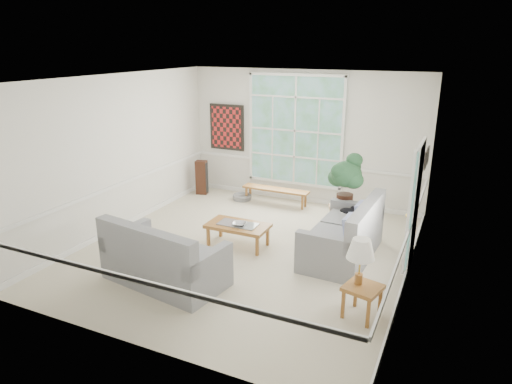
% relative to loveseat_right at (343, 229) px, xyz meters
% --- Properties ---
extents(floor, '(5.50, 6.00, 0.01)m').
position_rel_loveseat_right_xyz_m(floor, '(-1.61, -0.47, -0.52)').
color(floor, beige).
rests_on(floor, ground).
extents(ceiling, '(5.50, 6.00, 0.02)m').
position_rel_loveseat_right_xyz_m(ceiling, '(-1.61, -0.47, 2.49)').
color(ceiling, white).
rests_on(ceiling, ground).
extents(wall_back, '(5.50, 0.02, 3.00)m').
position_rel_loveseat_right_xyz_m(wall_back, '(-1.61, 2.53, 0.99)').
color(wall_back, silver).
rests_on(wall_back, ground).
extents(wall_front, '(5.50, 0.02, 3.00)m').
position_rel_loveseat_right_xyz_m(wall_front, '(-1.61, -3.47, 0.99)').
color(wall_front, silver).
rests_on(wall_front, ground).
extents(wall_left, '(0.02, 6.00, 3.00)m').
position_rel_loveseat_right_xyz_m(wall_left, '(-4.36, -0.47, 0.99)').
color(wall_left, silver).
rests_on(wall_left, ground).
extents(wall_right, '(0.02, 6.00, 3.00)m').
position_rel_loveseat_right_xyz_m(wall_right, '(1.14, -0.47, 0.99)').
color(wall_right, silver).
rests_on(wall_right, ground).
extents(window_back, '(2.30, 0.08, 2.40)m').
position_rel_loveseat_right_xyz_m(window_back, '(-1.81, 2.49, 1.14)').
color(window_back, white).
rests_on(window_back, wall_back).
extents(entry_door, '(0.08, 0.90, 2.10)m').
position_rel_loveseat_right_xyz_m(entry_door, '(1.10, 0.13, 0.54)').
color(entry_door, white).
rests_on(entry_door, floor).
extents(door_sidelight, '(0.08, 0.26, 1.90)m').
position_rel_loveseat_right_xyz_m(door_sidelight, '(1.10, -0.50, 0.64)').
color(door_sidelight, white).
rests_on(door_sidelight, wall_right).
extents(wall_art, '(0.90, 0.06, 1.10)m').
position_rel_loveseat_right_xyz_m(wall_art, '(-3.56, 2.48, 1.09)').
color(wall_art, maroon).
rests_on(wall_art, wall_back).
extents(wall_frame_near, '(0.04, 0.26, 0.32)m').
position_rel_loveseat_right_xyz_m(wall_frame_near, '(1.10, 1.28, 1.04)').
color(wall_frame_near, black).
rests_on(wall_frame_near, wall_right).
extents(wall_frame_far, '(0.04, 0.26, 0.32)m').
position_rel_loveseat_right_xyz_m(wall_frame_far, '(1.10, 1.68, 1.04)').
color(wall_frame_far, black).
rests_on(wall_frame_far, wall_right).
extents(loveseat_right, '(1.07, 1.94, 1.03)m').
position_rel_loveseat_right_xyz_m(loveseat_right, '(0.00, 0.00, 0.00)').
color(loveseat_right, gray).
rests_on(loveseat_right, floor).
extents(loveseat_front, '(2.00, 1.24, 1.01)m').
position_rel_loveseat_right_xyz_m(loveseat_front, '(-2.24, -2.00, -0.01)').
color(loveseat_front, gray).
rests_on(loveseat_front, floor).
extents(coffee_table, '(1.12, 0.62, 0.42)m').
position_rel_loveseat_right_xyz_m(coffee_table, '(-1.83, -0.36, -0.31)').
color(coffee_table, '#905B27').
rests_on(coffee_table, floor).
extents(pewter_bowl, '(0.36, 0.36, 0.07)m').
position_rel_loveseat_right_xyz_m(pewter_bowl, '(-1.77, -0.41, -0.06)').
color(pewter_bowl, gray).
rests_on(pewter_bowl, coffee_table).
extents(window_bench, '(1.56, 0.32, 0.36)m').
position_rel_loveseat_right_xyz_m(window_bench, '(-2.08, 2.04, -0.33)').
color(window_bench, '#905B27').
rests_on(window_bench, floor).
extents(end_table, '(0.67, 0.67, 0.52)m').
position_rel_loveseat_right_xyz_m(end_table, '(-0.24, 1.00, -0.25)').
color(end_table, '#905B27').
rests_on(end_table, floor).
extents(houseplant, '(0.69, 0.69, 1.08)m').
position_rel_loveseat_right_xyz_m(houseplant, '(-0.24, 1.05, 0.55)').
color(houseplant, '#224A2B').
rests_on(houseplant, end_table).
extents(side_table, '(0.55, 0.55, 0.46)m').
position_rel_loveseat_right_xyz_m(side_table, '(0.72, -1.70, -0.28)').
color(side_table, '#905B27').
rests_on(side_table, floor).
extents(table_lamp, '(0.42, 0.42, 0.65)m').
position_rel_loveseat_right_xyz_m(table_lamp, '(0.65, -1.66, 0.27)').
color(table_lamp, silver).
rests_on(table_lamp, side_table).
extents(pet_bed, '(0.58, 0.58, 0.13)m').
position_rel_loveseat_right_xyz_m(pet_bed, '(-2.91, 1.99, -0.45)').
color(pet_bed, slate).
rests_on(pet_bed, floor).
extents(floor_speaker, '(0.30, 0.25, 0.83)m').
position_rel_loveseat_right_xyz_m(floor_speaker, '(-4.01, 1.98, -0.10)').
color(floor_speaker, '#371B10').
rests_on(floor_speaker, floor).
extents(cat, '(0.35, 0.29, 0.14)m').
position_rel_loveseat_right_xyz_m(cat, '(-0.08, 0.67, 0.08)').
color(cat, black).
rests_on(cat, loveseat_right).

